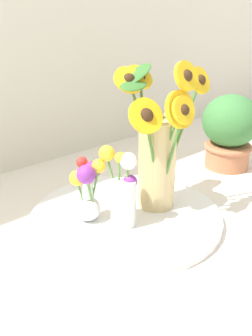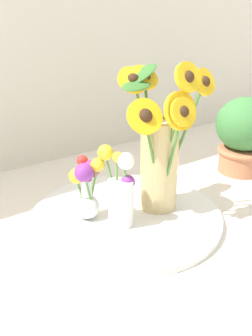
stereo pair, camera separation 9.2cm
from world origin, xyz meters
name	(u,v)px [view 2 (the right image)]	position (x,y,z in m)	size (l,w,h in m)	color
ground_plane	(127,227)	(0.00, 0.00, 0.00)	(6.00, 6.00, 0.00)	silver
serving_tray	(126,216)	(0.02, 0.03, 0.01)	(0.47, 0.47, 0.02)	white
mason_jar_sunflowers	(159,147)	(0.10, 0.01, 0.18)	(0.24, 0.21, 0.37)	#D1B77A
vase_small_center	(120,192)	(-0.02, 0.00, 0.10)	(0.06, 0.09, 0.19)	white
vase_bulb_right	(87,187)	(-0.07, 0.06, 0.10)	(0.08, 0.08, 0.16)	white
potted_plant	(244,133)	(0.49, 0.06, 0.13)	(0.18, 0.18, 0.24)	#B7704C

